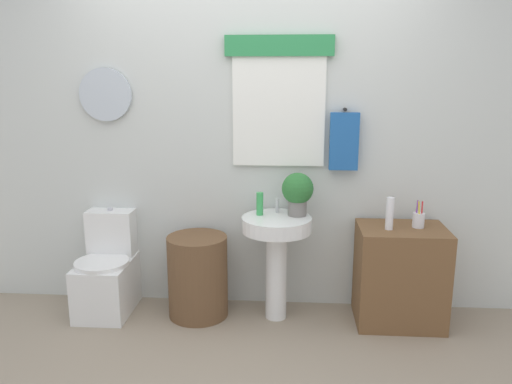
{
  "coord_description": "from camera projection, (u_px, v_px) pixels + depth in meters",
  "views": [
    {
      "loc": [
        0.31,
        -2.48,
        1.7
      ],
      "look_at": [
        0.08,
        0.8,
        0.93
      ],
      "focal_mm": 35.41,
      "sensor_mm": 36.0,
      "label": 1
    }
  ],
  "objects": [
    {
      "name": "back_wall",
      "position": [
        249.0,
        131.0,
        3.64
      ],
      "size": [
        4.4,
        0.18,
        2.6
      ],
      "color": "silver",
      "rests_on": "ground_plane"
    },
    {
      "name": "faucet",
      "position": [
        277.0,
        206.0,
        3.57
      ],
      "size": [
        0.03,
        0.03,
        0.1
      ],
      "primitive_type": "cylinder",
      "color": "silver",
      "rests_on": "pedestal_sink"
    },
    {
      "name": "pedestal_sink",
      "position": [
        276.0,
        244.0,
        3.5
      ],
      "size": [
        0.48,
        0.48,
        0.74
      ],
      "color": "white",
      "rests_on": "ground_plane"
    },
    {
      "name": "soap_bottle",
      "position": [
        260.0,
        204.0,
        3.5
      ],
      "size": [
        0.05,
        0.05,
        0.16
      ],
      "primitive_type": "cylinder",
      "color": "green",
      "rests_on": "pedestal_sink"
    },
    {
      "name": "wooden_cabinet",
      "position": [
        400.0,
        275.0,
        3.49
      ],
      "size": [
        0.59,
        0.44,
        0.69
      ],
      "primitive_type": "cube",
      "color": "brown",
      "rests_on": "ground_plane"
    },
    {
      "name": "toilet",
      "position": [
        108.0,
        274.0,
        3.68
      ],
      "size": [
        0.38,
        0.51,
        0.74
      ],
      "color": "white",
      "rests_on": "ground_plane"
    },
    {
      "name": "potted_plant",
      "position": [
        298.0,
        191.0,
        3.47
      ],
      "size": [
        0.22,
        0.22,
        0.3
      ],
      "color": "slate",
      "rests_on": "pedestal_sink"
    },
    {
      "name": "toothbrush_cup",
      "position": [
        418.0,
        220.0,
        3.41
      ],
      "size": [
        0.08,
        0.08,
        0.19
      ],
      "color": "silver",
      "rests_on": "wooden_cabinet"
    },
    {
      "name": "lotion_bottle",
      "position": [
        390.0,
        213.0,
        3.36
      ],
      "size": [
        0.05,
        0.05,
        0.22
      ],
      "primitive_type": "cylinder",
      "color": "white",
      "rests_on": "wooden_cabinet"
    },
    {
      "name": "laundry_hamper",
      "position": [
        198.0,
        276.0,
        3.6
      ],
      "size": [
        0.43,
        0.43,
        0.59
      ],
      "primitive_type": "cylinder",
      "color": "brown",
      "rests_on": "ground_plane"
    }
  ]
}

